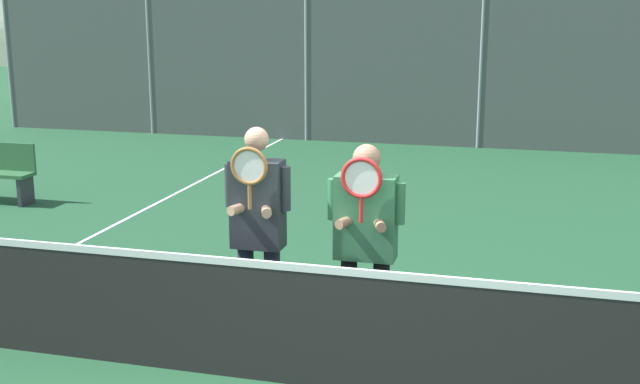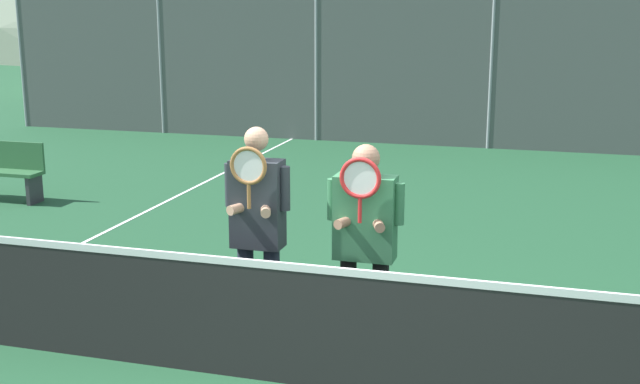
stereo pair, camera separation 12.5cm
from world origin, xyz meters
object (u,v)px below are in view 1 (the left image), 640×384
at_px(player_leftmost, 258,225).
at_px(car_far_left, 229,81).
at_px(car_left_of_center, 437,85).
at_px(player_center_left, 365,233).

distance_m(player_leftmost, car_far_left, 13.70).
xyz_separation_m(car_far_left, car_left_of_center, (5.05, 0.38, -0.01)).
bearing_deg(player_center_left, player_leftmost, -173.50).
relative_size(player_center_left, car_left_of_center, 0.40).
distance_m(car_far_left, car_left_of_center, 5.06).
relative_size(player_leftmost, car_left_of_center, 0.42).
height_order(player_center_left, car_far_left, car_far_left).
bearing_deg(car_far_left, player_leftmost, -67.54).
xyz_separation_m(player_leftmost, car_far_left, (-5.23, 12.66, -0.12)).
bearing_deg(player_leftmost, car_far_left, 112.46).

